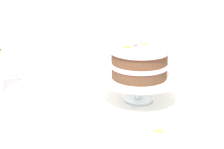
{
  "coord_description": "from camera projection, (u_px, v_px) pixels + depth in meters",
  "views": [
    {
      "loc": [
        0.1,
        -1.16,
        1.26
      ],
      "look_at": [
        0.07,
        0.01,
        0.86
      ],
      "focal_mm": 53.98,
      "sensor_mm": 36.0,
      "label": 1
    }
  ],
  "objects": [
    {
      "name": "linen_napkin",
      "position": [
        138.0,
        101.0,
        1.3
      ],
      "size": [
        0.34,
        0.34,
        0.0
      ],
      "primitive_type": "cube",
      "rotation": [
        0.0,
        0.0,
        0.08
      ],
      "color": "white",
      "rests_on": "dining_table"
    },
    {
      "name": "dining_table",
      "position": [
        94.0,
        129.0,
        1.28
      ],
      "size": [
        1.4,
        1.0,
        0.74
      ],
      "color": "white",
      "rests_on": "ground"
    },
    {
      "name": "cake_stand",
      "position": [
        139.0,
        81.0,
        1.28
      ],
      "size": [
        0.29,
        0.29,
        0.1
      ],
      "color": "silver",
      "rests_on": "linen_napkin"
    },
    {
      "name": "layer_cake",
      "position": [
        139.0,
        62.0,
        1.25
      ],
      "size": [
        0.22,
        0.22,
        0.12
      ],
      "color": "brown",
      "rests_on": "cake_stand"
    },
    {
      "name": "loose_petal_0",
      "position": [
        107.0,
        79.0,
        1.54
      ],
      "size": [
        0.04,
        0.04,
        0.01
      ],
      "primitive_type": "ellipsoid",
      "rotation": [
        0.0,
        0.0,
        1.03
      ],
      "color": "pink",
      "rests_on": "dining_table"
    },
    {
      "name": "loose_petal_1",
      "position": [
        158.0,
        131.0,
        1.07
      ],
      "size": [
        0.04,
        0.03,
        0.01
      ],
      "primitive_type": "ellipsoid",
      "rotation": [
        0.0,
        0.0,
        0.05
      ],
      "color": "yellow",
      "rests_on": "dining_table"
    }
  ]
}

